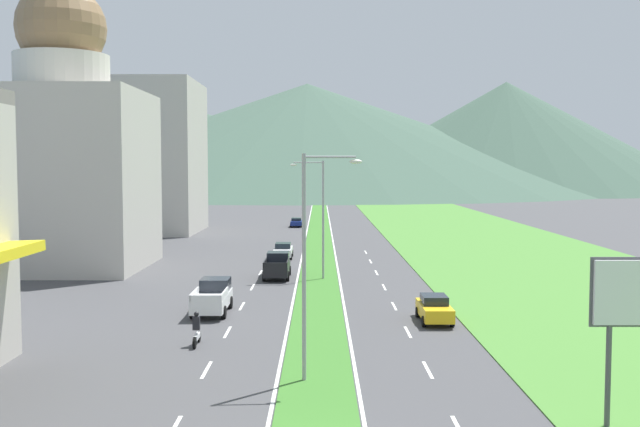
{
  "coord_description": "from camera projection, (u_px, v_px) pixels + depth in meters",
  "views": [
    {
      "loc": [
        0.13,
        -22.49,
        9.4
      ],
      "look_at": [
        0.22,
        49.59,
        4.6
      ],
      "focal_mm": 40.49,
      "sensor_mm": 36.0,
      "label": 1
    }
  ],
  "objects": [
    {
      "name": "grass_median",
      "position": [
        318.0,
        247.0,
        82.93
      ],
      "size": [
        3.2,
        240.0,
        0.06
      ],
      "primitive_type": "cube",
      "color": "#387028",
      "rests_on": "ground_plane"
    },
    {
      "name": "grass_verge_right",
      "position": [
        497.0,
        247.0,
        82.96
      ],
      "size": [
        24.0,
        240.0,
        0.06
      ],
      "primitive_type": "cube",
      "color": "#477F33",
      "rests_on": "ground_plane"
    },
    {
      "name": "lane_dash_left_4",
      "position": [
        206.0,
        370.0,
        33.18
      ],
      "size": [
        0.16,
        2.8,
        0.01
      ],
      "primitive_type": "cube",
      "color": "silver",
      "rests_on": "ground_plane"
    },
    {
      "name": "lane_dash_left_5",
      "position": [
        227.0,
        332.0,
        40.7
      ],
      "size": [
        0.16,
        2.8,
        0.01
      ],
      "primitive_type": "cube",
      "color": "silver",
      "rests_on": "ground_plane"
    },
    {
      "name": "lane_dash_left_6",
      "position": [
        241.0,
        306.0,
        48.22
      ],
      "size": [
        0.16,
        2.8,
        0.01
      ],
      "primitive_type": "cube",
      "color": "silver",
      "rests_on": "ground_plane"
    },
    {
      "name": "lane_dash_left_7",
      "position": [
        252.0,
        287.0,
        55.73
      ],
      "size": [
        0.16,
        2.8,
        0.01
      ],
      "primitive_type": "cube",
      "color": "silver",
      "rests_on": "ground_plane"
    },
    {
      "name": "lane_dash_left_8",
      "position": [
        260.0,
        273.0,
        63.25
      ],
      "size": [
        0.16,
        2.8,
        0.01
      ],
      "primitive_type": "cube",
      "color": "silver",
      "rests_on": "ground_plane"
    },
    {
      "name": "lane_dash_left_9",
      "position": [
        266.0,
        261.0,
        70.77
      ],
      "size": [
        0.16,
        2.8,
        0.01
      ],
      "primitive_type": "cube",
      "color": "silver",
      "rests_on": "ground_plane"
    },
    {
      "name": "lane_dash_left_10",
      "position": [
        271.0,
        252.0,
        78.29
      ],
      "size": [
        0.16,
        2.8,
        0.01
      ],
      "primitive_type": "cube",
      "color": "silver",
      "rests_on": "ground_plane"
    },
    {
      "name": "lane_dash_right_4",
      "position": [
        427.0,
        370.0,
        33.19
      ],
      "size": [
        0.16,
        2.8,
        0.01
      ],
      "primitive_type": "cube",
      "color": "silver",
      "rests_on": "ground_plane"
    },
    {
      "name": "lane_dash_right_5",
      "position": [
        407.0,
        332.0,
        40.71
      ],
      "size": [
        0.16,
        2.8,
        0.01
      ],
      "primitive_type": "cube",
      "color": "silver",
      "rests_on": "ground_plane"
    },
    {
      "name": "lane_dash_right_6",
      "position": [
        393.0,
        306.0,
        48.23
      ],
      "size": [
        0.16,
        2.8,
        0.01
      ],
      "primitive_type": "cube",
      "color": "silver",
      "rests_on": "ground_plane"
    },
    {
      "name": "lane_dash_right_7",
      "position": [
        383.0,
        287.0,
        55.75
      ],
      "size": [
        0.16,
        2.8,
        0.01
      ],
      "primitive_type": "cube",
      "color": "silver",
      "rests_on": "ground_plane"
    },
    {
      "name": "lane_dash_right_8",
      "position": [
        376.0,
        273.0,
        63.26
      ],
      "size": [
        0.16,
        2.8,
        0.01
      ],
      "primitive_type": "cube",
      "color": "silver",
      "rests_on": "ground_plane"
    },
    {
      "name": "lane_dash_right_9",
      "position": [
        370.0,
        261.0,
        70.78
      ],
      "size": [
        0.16,
        2.8,
        0.01
      ],
      "primitive_type": "cube",
      "color": "silver",
      "rests_on": "ground_plane"
    },
    {
      "name": "lane_dash_right_10",
      "position": [
        365.0,
        252.0,
        78.3
      ],
      "size": [
        0.16,
        2.8,
        0.01
      ],
      "primitive_type": "cube",
      "color": "silver",
      "rests_on": "ground_plane"
    },
    {
      "name": "edge_line_median_left",
      "position": [
        303.0,
        247.0,
        82.93
      ],
      "size": [
        0.16,
        240.0,
        0.01
      ],
      "primitive_type": "cube",
      "color": "silver",
      "rests_on": "ground_plane"
    },
    {
      "name": "edge_line_median_right",
      "position": [
        333.0,
        247.0,
        82.94
      ],
      "size": [
        0.16,
        240.0,
        0.01
      ],
      "primitive_type": "cube",
      "color": "silver",
      "rests_on": "ground_plane"
    },
    {
      "name": "domed_building",
      "position": [
        63.0,
        156.0,
        65.61
      ],
      "size": [
        14.5,
        14.5,
        25.79
      ],
      "color": "#B7B2A8",
      "rests_on": "ground_plane"
    },
    {
      "name": "midrise_colored",
      "position": [
        139.0,
        157.0,
        101.8
      ],
      "size": [
        16.63,
        16.63,
        21.17
      ],
      "primitive_type": "cube",
      "color": "#B7B2A8",
      "rests_on": "ground_plane"
    },
    {
      "name": "hill_far_left",
      "position": [
        203.0,
        150.0,
        318.26
      ],
      "size": [
        209.65,
        209.65,
        32.71
      ],
      "primitive_type": "cone",
      "color": "#3D5647",
      "rests_on": "ground_plane"
    },
    {
      "name": "hill_far_center",
      "position": [
        306.0,
        137.0,
        287.41
      ],
      "size": [
        238.3,
        238.3,
        41.92
      ],
      "primitive_type": "cone",
      "color": "#3D5647",
      "rests_on": "ground_plane"
    },
    {
      "name": "hill_far_right",
      "position": [
        505.0,
        136.0,
        276.13
      ],
      "size": [
        146.97,
        146.97,
        41.31
      ],
      "primitive_type": "cone",
      "color": "#3D5647",
      "rests_on": "ground_plane"
    },
    {
      "name": "street_lamp_near",
      "position": [
        309.0,
        253.0,
        31.1
      ],
      "size": [
        2.6,
        0.36,
        9.92
      ],
      "color": "#99999E",
      "rests_on": "ground_plane"
    },
    {
      "name": "street_lamp_mid",
      "position": [
        319.0,
        212.0,
        59.34
      ],
      "size": [
        2.8,
        0.28,
        9.81
      ],
      "color": "#99999E",
      "rests_on": "ground_plane"
    },
    {
      "name": "car_1",
      "position": [
        282.0,
        250.0,
        73.23
      ],
      "size": [
        1.92,
        4.54,
        1.58
      ],
      "rotation": [
        0.0,
        0.0,
        1.57
      ],
      "color": "silver",
      "rests_on": "ground_plane"
    },
    {
      "name": "car_3",
      "position": [
        296.0,
        222.0,
        110.85
      ],
      "size": [
        1.87,
        4.43,
        1.39
      ],
      "rotation": [
        0.0,
        0.0,
        1.57
      ],
      "color": "navy",
      "rests_on": "ground_plane"
    },
    {
      "name": "car_4",
      "position": [
        434.0,
        309.0,
        43.37
      ],
      "size": [
        1.87,
        4.31,
        1.6
      ],
      "rotation": [
        0.0,
        0.0,
        -1.57
      ],
      "color": "yellow",
      "rests_on": "ground_plane"
    },
    {
      "name": "pickup_truck_0",
      "position": [
        276.0,
        266.0,
        60.6
      ],
      "size": [
        2.18,
        5.4,
        2.0
      ],
      "rotation": [
        0.0,
        0.0,
        1.57
      ],
      "color": "black",
      "rests_on": "ground_plane"
    },
    {
      "name": "pickup_truck_1",
      "position": [
        212.0,
        297.0,
        46.17
      ],
      "size": [
        2.18,
        5.4,
        2.0
      ],
      "rotation": [
        0.0,
        0.0,
        1.57
      ],
      "color": "silver",
      "rests_on": "ground_plane"
    },
    {
      "name": "motorcycle_rider",
      "position": [
        196.0,
        331.0,
        37.63
      ],
      "size": [
        0.36,
        2.0,
        1.8
      ],
      "rotation": [
        0.0,
        0.0,
        1.57
      ],
      "color": "black",
      "rests_on": "ground_plane"
    }
  ]
}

